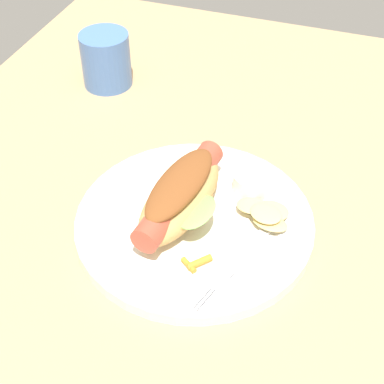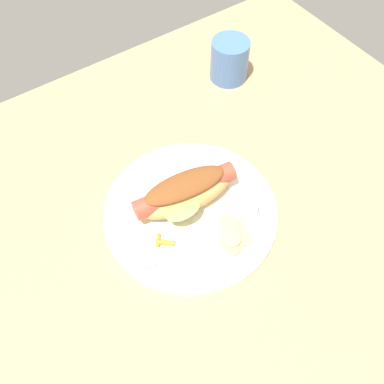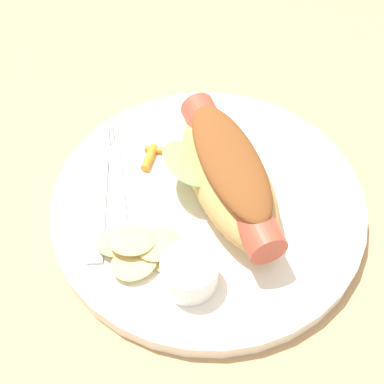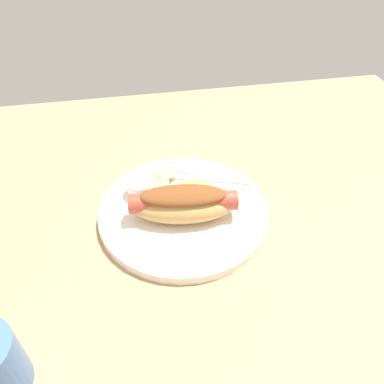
% 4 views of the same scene
% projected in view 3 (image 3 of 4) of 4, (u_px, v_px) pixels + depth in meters
% --- Properties ---
extents(ground_plane, '(1.20, 0.90, 0.02)m').
position_uv_depth(ground_plane, '(183.00, 194.00, 0.56)').
color(ground_plane, tan).
extents(plate, '(0.29, 0.29, 0.02)m').
position_uv_depth(plate, '(208.00, 205.00, 0.53)').
color(plate, white).
rests_on(plate, ground_plane).
extents(hot_dog, '(0.18, 0.10, 0.06)m').
position_uv_depth(hot_dog, '(228.00, 174.00, 0.50)').
color(hot_dog, tan).
rests_on(hot_dog, plate).
extents(sauce_ramekin, '(0.05, 0.05, 0.03)m').
position_uv_depth(sauce_ramekin, '(189.00, 273.00, 0.46)').
color(sauce_ramekin, white).
rests_on(sauce_ramekin, plate).
extents(fork, '(0.15, 0.06, 0.00)m').
position_uv_depth(fork, '(117.00, 185.00, 0.53)').
color(fork, silver).
rests_on(fork, plate).
extents(knife, '(0.13, 0.07, 0.00)m').
position_uv_depth(knife, '(99.00, 198.00, 0.52)').
color(knife, silver).
rests_on(knife, plate).
extents(chips_pile, '(0.06, 0.07, 0.02)m').
position_uv_depth(chips_pile, '(141.00, 249.00, 0.48)').
color(chips_pile, '#D7BD72').
rests_on(chips_pile, plate).
extents(carrot_garnish, '(0.03, 0.03, 0.01)m').
position_uv_depth(carrot_garnish, '(152.00, 155.00, 0.55)').
color(carrot_garnish, orange).
rests_on(carrot_garnish, plate).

